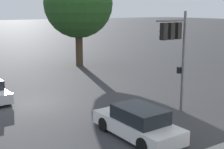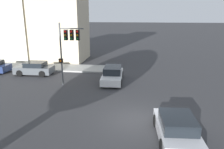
# 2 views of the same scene
# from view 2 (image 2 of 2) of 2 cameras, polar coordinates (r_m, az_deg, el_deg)

# --- Properties ---
(ground_plane) EXTENTS (300.00, 300.00, 0.00)m
(ground_plane) POSITION_cam_2_polar(r_m,az_deg,el_deg) (14.04, 6.33, -11.79)
(ground_plane) COLOR #333335
(rowhouse_backdrop) EXTENTS (6.57, 12.74, 12.45)m
(rowhouse_backdrop) POSITION_cam_2_polar(r_m,az_deg,el_deg) (32.68, -17.73, 13.83)
(rowhouse_backdrop) COLOR beige
(rowhouse_backdrop) RESTS_ON ground_plane
(traffic_signal) EXTENTS (0.64, 2.29, 5.67)m
(traffic_signal) POSITION_cam_2_polar(r_m,az_deg,el_deg) (19.76, -11.31, 8.50)
(traffic_signal) COLOR #515456
(traffic_signal) RESTS_ON ground_plane
(crossing_car_0) EXTENTS (4.28, 2.21, 1.39)m
(crossing_car_0) POSITION_cam_2_polar(r_m,az_deg,el_deg) (12.24, 16.49, -13.28)
(crossing_car_0) COLOR #B7B7BC
(crossing_car_0) RESTS_ON ground_plane
(crossing_car_1) EXTENTS (4.73, 2.10, 1.46)m
(crossing_car_1) POSITION_cam_2_polar(r_m,az_deg,el_deg) (21.26, 0.14, -0.03)
(crossing_car_1) COLOR silver
(crossing_car_1) RESTS_ON ground_plane
(parked_car_0) EXTENTS (2.08, 4.03, 1.39)m
(parked_car_0) POSITION_cam_2_polar(r_m,az_deg,el_deg) (25.14, -19.56, 1.50)
(parked_car_0) COLOR #4C5156
(parked_car_0) RESTS_ON ground_plane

